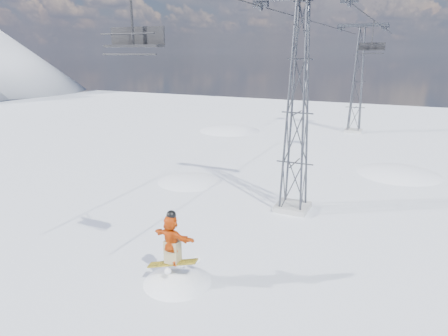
{
  "coord_description": "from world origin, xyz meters",
  "views": [
    {
      "loc": [
        6.12,
        -12.75,
        8.62
      ],
      "look_at": [
        -0.95,
        2.54,
        3.69
      ],
      "focal_mm": 32.0,
      "sensor_mm": 36.0,
      "label": 1
    }
  ],
  "objects_px": {
    "lift_tower_far": "(358,82)",
    "lift_chair_near": "(134,39)",
    "lift_tower_near": "(297,113)",
    "snowboarder_jump": "(179,317)"
  },
  "relations": [
    {
      "from": "lift_tower_far",
      "to": "snowboarder_jump",
      "type": "relative_size",
      "value": 1.62
    },
    {
      "from": "lift_chair_near",
      "to": "lift_tower_near",
      "type": "bearing_deg",
      "value": 78.42
    },
    {
      "from": "snowboarder_jump",
      "to": "lift_chair_near",
      "type": "distance_m",
      "value": 10.69
    },
    {
      "from": "lift_tower_near",
      "to": "lift_chair_near",
      "type": "xyz_separation_m",
      "value": [
        -2.2,
        -10.74,
        3.51
      ]
    },
    {
      "from": "snowboarder_jump",
      "to": "lift_chair_near",
      "type": "height_order",
      "value": "lift_chair_near"
    },
    {
      "from": "lift_tower_far",
      "to": "lift_chair_near",
      "type": "xyz_separation_m",
      "value": [
        -2.2,
        -35.74,
        3.51
      ]
    },
    {
      "from": "snowboarder_jump",
      "to": "lift_chair_near",
      "type": "bearing_deg",
      "value": -95.34
    },
    {
      "from": "lift_tower_near",
      "to": "lift_chair_near",
      "type": "height_order",
      "value": "lift_tower_near"
    },
    {
      "from": "lift_tower_far",
      "to": "lift_chair_near",
      "type": "distance_m",
      "value": 35.98
    },
    {
      "from": "lift_tower_near",
      "to": "lift_tower_far",
      "type": "height_order",
      "value": "same"
    }
  ]
}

